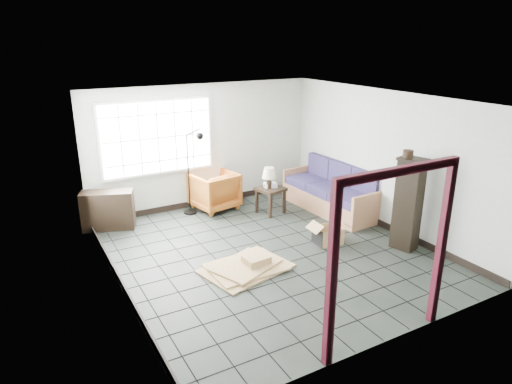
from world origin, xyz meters
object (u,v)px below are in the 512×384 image
futon_sofa (333,193)px  side_table (271,192)px  tall_shelf (408,204)px  armchair (214,189)px

futon_sofa → side_table: futon_sofa is taller
futon_sofa → tall_shelf: tall_shelf is taller
futon_sofa → armchair: futon_sofa is taller
futon_sofa → side_table: size_ratio=3.81×
armchair → side_table: size_ratio=1.46×
armchair → tall_shelf: bearing=111.0°
side_table → tall_shelf: size_ratio=0.37×
side_table → futon_sofa: bearing=-20.4°
futon_sofa → side_table: bearing=156.6°
side_table → tall_shelf: 2.84m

